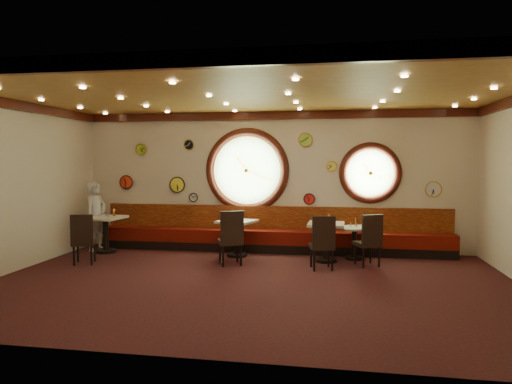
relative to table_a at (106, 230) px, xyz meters
name	(u,v)px	position (x,y,z in m)	size (l,w,h in m)	color
floor	(250,283)	(3.68, -2.03, -0.52)	(9.00, 6.00, 0.00)	black
ceiling	(250,93)	(3.68, -2.03, 2.68)	(9.00, 6.00, 0.02)	#BF8936
wall_back	(273,181)	(3.68, 0.97, 1.08)	(9.00, 0.02, 3.20)	beige
wall_front	(198,208)	(3.68, -5.03, 1.08)	(9.00, 0.02, 3.20)	beige
wall_left	(9,187)	(-0.82, -2.03, 1.08)	(0.02, 6.00, 3.20)	beige
molding_back	(273,115)	(3.68, 0.92, 2.59)	(9.00, 0.10, 0.18)	#39120A
molding_front	(198,59)	(3.68, -4.98, 2.59)	(9.00, 0.10, 0.18)	#39120A
molding_left	(8,104)	(-0.77, -2.03, 2.59)	(0.10, 6.00, 0.18)	#39120A
banquette_base	(271,247)	(3.68, 0.69, -0.42)	(8.00, 0.55, 0.20)	black
banquette_seat	(271,236)	(3.68, 0.69, -0.17)	(8.00, 0.55, 0.30)	#580D07
banquette_back	(272,218)	(3.68, 0.91, 0.23)	(8.00, 0.10, 0.55)	#620807
porthole_left_glass	(247,170)	(3.08, 0.96, 1.33)	(1.66, 1.66, 0.02)	#98C375
porthole_left_frame	(247,170)	(3.08, 0.95, 1.33)	(1.98, 1.98, 0.18)	#39120A
porthole_left_ring	(247,170)	(3.08, 0.92, 1.33)	(1.61, 1.61, 0.03)	gold
porthole_right_glass	(370,173)	(5.88, 0.96, 1.28)	(1.10, 1.10, 0.02)	#98C375
porthole_right_frame	(370,173)	(5.88, 0.95, 1.28)	(1.38, 1.38, 0.18)	#39120A
porthole_right_ring	(370,173)	(5.88, 0.92, 1.28)	(1.09, 1.09, 0.03)	gold
wall_clock_0	(309,199)	(4.53, 0.93, 0.68)	(0.24, 0.24, 0.03)	red
wall_clock_1	(141,149)	(0.48, 0.93, 1.83)	(0.26, 0.26, 0.03)	#88BB25
wall_clock_2	(177,185)	(1.38, 0.93, 0.98)	(0.36, 0.36, 0.03)	yellow
wall_clock_3	(194,197)	(1.78, 0.93, 0.68)	(0.20, 0.20, 0.03)	silver
wall_clock_4	(332,166)	(5.03, 0.93, 1.43)	(0.22, 0.22, 0.03)	#DCD949
wall_clock_5	(189,145)	(1.68, 0.93, 1.93)	(0.24, 0.24, 0.03)	black
wall_clock_6	(126,182)	(0.08, 0.93, 1.03)	(0.32, 0.32, 0.03)	red
wall_clock_7	(433,189)	(7.23, 0.93, 0.93)	(0.34, 0.34, 0.03)	silver
wall_clock_8	(305,140)	(4.43, 0.93, 2.03)	(0.30, 0.30, 0.03)	#9FD141
table_a	(106,230)	(0.00, 0.00, 0.00)	(0.84, 0.84, 0.82)	black
table_b	(237,234)	(3.02, 0.08, -0.02)	(0.91, 0.91, 0.79)	black
table_c	(326,237)	(4.93, -0.14, -0.01)	(0.76, 0.76, 0.80)	black
table_d	(354,239)	(5.52, 0.18, -0.08)	(0.78, 0.78, 0.69)	black
chair_a	(83,236)	(0.15, -1.20, 0.06)	(0.54, 0.54, 0.63)	black
chair_b	(231,234)	(3.09, -0.81, 0.11)	(0.60, 0.60, 0.68)	black
chair_c	(323,239)	(4.88, -0.90, 0.08)	(0.52, 0.52, 0.65)	black
chair_d	(370,237)	(5.78, -0.46, 0.08)	(0.58, 0.58, 0.64)	black
condiment_a_salt	(106,214)	(-0.04, 0.09, 0.35)	(0.04, 0.04, 0.10)	silver
condiment_b_salt	(236,218)	(2.98, 0.14, 0.32)	(0.04, 0.04, 0.11)	silver
condiment_c_salt	(321,220)	(4.83, -0.07, 0.33)	(0.03, 0.03, 0.09)	silver
condiment_d_salt	(351,225)	(5.44, 0.18, 0.21)	(0.03, 0.03, 0.09)	silver
condiment_a_pepper	(108,214)	(0.06, 0.00, 0.35)	(0.03, 0.03, 0.09)	silver
condiment_b_pepper	(238,219)	(3.07, 0.01, 0.32)	(0.03, 0.03, 0.09)	silver
condiment_c_pepper	(325,221)	(4.91, -0.13, 0.33)	(0.03, 0.03, 0.09)	#BCBCC1
condiment_d_pepper	(356,225)	(5.55, 0.19, 0.22)	(0.04, 0.04, 0.10)	silver
condiment_a_bottle	(114,212)	(0.16, 0.10, 0.39)	(0.05, 0.05, 0.16)	#C9802F
condiment_b_bottle	(241,216)	(3.10, 0.18, 0.35)	(0.05, 0.05, 0.16)	orange
condiment_c_bottle	(329,218)	(4.99, -0.09, 0.37)	(0.05, 0.05, 0.17)	yellow
condiment_d_bottle	(356,222)	(5.55, 0.27, 0.26)	(0.06, 0.06, 0.18)	gold
waiter	(96,216)	(-0.32, 0.17, 0.28)	(0.58, 0.38, 1.59)	silver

